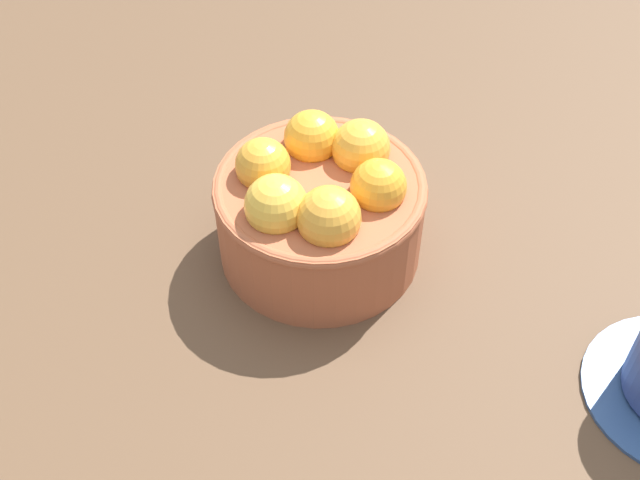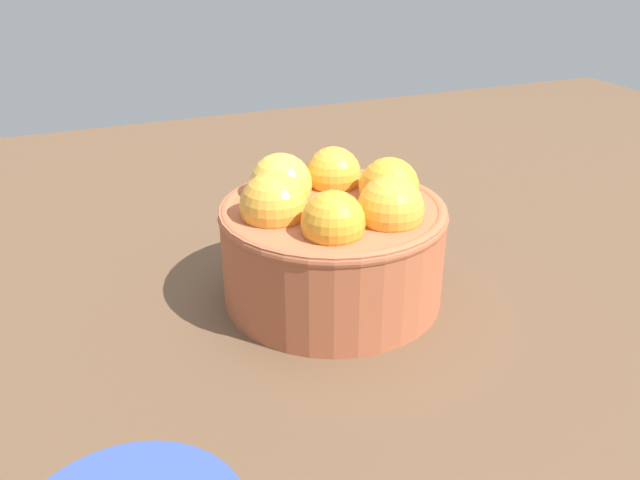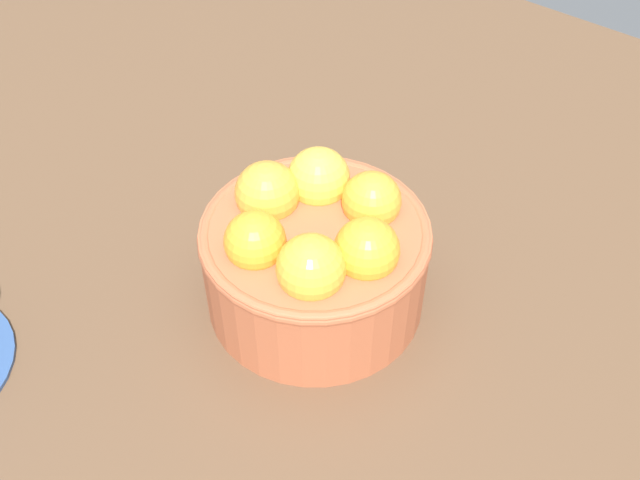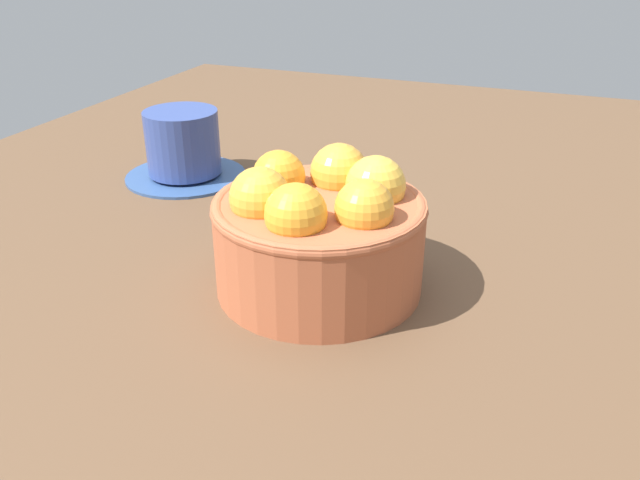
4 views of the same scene
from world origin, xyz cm
name	(u,v)px [view 4 (image 4 of 4)]	position (x,y,z in cm)	size (l,w,h in cm)	color
ground_plane	(319,310)	(0.00, 0.00, -2.14)	(139.11, 100.96, 4.28)	brown
terracotta_bowl	(319,231)	(-0.03, 0.01, 4.64)	(15.50, 15.50, 9.92)	#AD5938
coffee_cup	(183,149)	(-16.30, -21.70, 3.20)	(12.71, 12.71, 7.23)	#314F82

